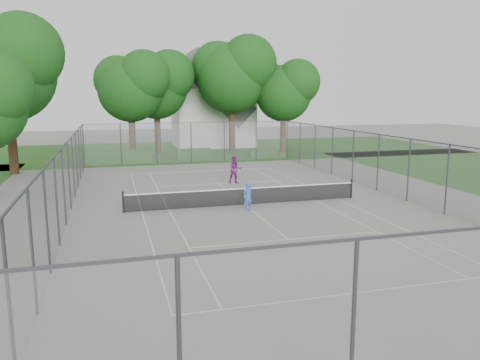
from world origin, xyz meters
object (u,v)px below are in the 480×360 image
object	(u,v)px
tennis_net	(245,196)
woman_player	(235,170)
house	(213,108)
girl_player	(248,196)

from	to	relation	value
tennis_net	woman_player	xyz separation A→B (m)	(1.12, 6.25, 0.43)
tennis_net	house	distance (m)	30.42
tennis_net	woman_player	size ratio (longest dim) A/B	6.86
tennis_net	girl_player	size ratio (longest dim) A/B	8.65
house	tennis_net	bearing A→B (deg)	-99.07
tennis_net	house	size ratio (longest dim) A/B	1.18
house	woman_player	bearing A→B (deg)	-98.79
house	girl_player	distance (m)	31.60
woman_player	tennis_net	bearing A→B (deg)	-94.22
tennis_net	house	bearing A→B (deg)	80.93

